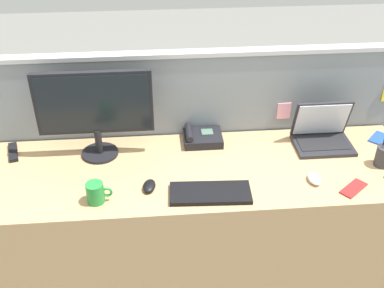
{
  "coord_description": "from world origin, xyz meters",
  "views": [
    {
      "loc": [
        -0.17,
        -1.91,
        2.16
      ],
      "look_at": [
        0.0,
        0.05,
        0.86
      ],
      "focal_mm": 43.95,
      "sensor_mm": 36.0,
      "label": 1
    }
  ],
  "objects_px": {
    "desk_phone": "(201,138)",
    "cell_phone_blue_case": "(379,138)",
    "computer_mouse_left_hand": "(314,179)",
    "cell_phone_red_case": "(354,188)",
    "coffee_mug": "(96,193)",
    "computer_mouse_right_hand": "(149,186)",
    "pen_cup": "(384,156)",
    "tv_remote": "(13,152)",
    "desktop_monitor": "(94,108)",
    "keyboard_main": "(210,193)",
    "laptop": "(322,133)"
  },
  "relations": [
    {
      "from": "keyboard_main",
      "to": "tv_remote",
      "type": "bearing_deg",
      "value": 159.7
    },
    {
      "from": "desk_phone",
      "to": "coffee_mug",
      "type": "distance_m",
      "value": 0.7
    },
    {
      "from": "computer_mouse_left_hand",
      "to": "cell_phone_red_case",
      "type": "height_order",
      "value": "computer_mouse_left_hand"
    },
    {
      "from": "computer_mouse_right_hand",
      "to": "pen_cup",
      "type": "height_order",
      "value": "pen_cup"
    },
    {
      "from": "cell_phone_blue_case",
      "to": "tv_remote",
      "type": "relative_size",
      "value": 0.77
    },
    {
      "from": "coffee_mug",
      "to": "laptop",
      "type": "bearing_deg",
      "value": 18.27
    },
    {
      "from": "computer_mouse_left_hand",
      "to": "cell_phone_blue_case",
      "type": "distance_m",
      "value": 0.59
    },
    {
      "from": "desktop_monitor",
      "to": "coffee_mug",
      "type": "bearing_deg",
      "value": -87.85
    },
    {
      "from": "coffee_mug",
      "to": "keyboard_main",
      "type": "bearing_deg",
      "value": 0.1
    },
    {
      "from": "laptop",
      "to": "tv_remote",
      "type": "height_order",
      "value": "laptop"
    },
    {
      "from": "tv_remote",
      "to": "laptop",
      "type": "bearing_deg",
      "value": -16.43
    },
    {
      "from": "computer_mouse_left_hand",
      "to": "coffee_mug",
      "type": "bearing_deg",
      "value": -179.52
    },
    {
      "from": "keyboard_main",
      "to": "pen_cup",
      "type": "bearing_deg",
      "value": 13.14
    },
    {
      "from": "cell_phone_red_case",
      "to": "tv_remote",
      "type": "height_order",
      "value": "tv_remote"
    },
    {
      "from": "desktop_monitor",
      "to": "keyboard_main",
      "type": "relative_size",
      "value": 1.54
    },
    {
      "from": "laptop",
      "to": "desktop_monitor",
      "type": "bearing_deg",
      "value": 179.88
    },
    {
      "from": "keyboard_main",
      "to": "computer_mouse_right_hand",
      "type": "distance_m",
      "value": 0.29
    },
    {
      "from": "laptop",
      "to": "cell_phone_red_case",
      "type": "distance_m",
      "value": 0.41
    },
    {
      "from": "laptop",
      "to": "cell_phone_blue_case",
      "type": "bearing_deg",
      "value": 2.7
    },
    {
      "from": "desk_phone",
      "to": "cell_phone_blue_case",
      "type": "relative_size",
      "value": 1.6
    },
    {
      "from": "computer_mouse_right_hand",
      "to": "cell_phone_red_case",
      "type": "relative_size",
      "value": 0.65
    },
    {
      "from": "desktop_monitor",
      "to": "desk_phone",
      "type": "distance_m",
      "value": 0.61
    },
    {
      "from": "desktop_monitor",
      "to": "pen_cup",
      "type": "bearing_deg",
      "value": -8.97
    },
    {
      "from": "desk_phone",
      "to": "cell_phone_blue_case",
      "type": "height_order",
      "value": "desk_phone"
    },
    {
      "from": "keyboard_main",
      "to": "cell_phone_red_case",
      "type": "distance_m",
      "value": 0.69
    },
    {
      "from": "cell_phone_blue_case",
      "to": "tv_remote",
      "type": "xyz_separation_m",
      "value": [
        -2.0,
        0.02,
        0.01
      ]
    },
    {
      "from": "pen_cup",
      "to": "tv_remote",
      "type": "xyz_separation_m",
      "value": [
        -1.91,
        0.27,
        -0.05
      ]
    },
    {
      "from": "computer_mouse_right_hand",
      "to": "cell_phone_red_case",
      "type": "bearing_deg",
      "value": 4.93
    },
    {
      "from": "desktop_monitor",
      "to": "coffee_mug",
      "type": "xyz_separation_m",
      "value": [
        0.01,
        -0.39,
        -0.23
      ]
    },
    {
      "from": "tv_remote",
      "to": "pen_cup",
      "type": "bearing_deg",
      "value": -22.99
    },
    {
      "from": "laptop",
      "to": "coffee_mug",
      "type": "xyz_separation_m",
      "value": [
        -1.19,
        -0.39,
        -0.01
      ]
    },
    {
      "from": "coffee_mug",
      "to": "desk_phone",
      "type": "bearing_deg",
      "value": 40.82
    },
    {
      "from": "desktop_monitor",
      "to": "cell_phone_blue_case",
      "type": "xyz_separation_m",
      "value": [
        1.54,
        0.01,
        -0.27
      ]
    },
    {
      "from": "keyboard_main",
      "to": "computer_mouse_left_hand",
      "type": "distance_m",
      "value": 0.52
    },
    {
      "from": "desk_phone",
      "to": "cell_phone_red_case",
      "type": "height_order",
      "value": "desk_phone"
    },
    {
      "from": "desk_phone",
      "to": "cell_phone_blue_case",
      "type": "distance_m",
      "value": 0.99
    },
    {
      "from": "cell_phone_blue_case",
      "to": "coffee_mug",
      "type": "height_order",
      "value": "coffee_mug"
    },
    {
      "from": "computer_mouse_right_hand",
      "to": "computer_mouse_left_hand",
      "type": "bearing_deg",
      "value": 9.23
    },
    {
      "from": "desktop_monitor",
      "to": "tv_remote",
      "type": "relative_size",
      "value": 3.45
    },
    {
      "from": "computer_mouse_left_hand",
      "to": "pen_cup",
      "type": "distance_m",
      "value": 0.4
    },
    {
      "from": "desk_phone",
      "to": "laptop",
      "type": "bearing_deg",
      "value": -6.04
    },
    {
      "from": "pen_cup",
      "to": "tv_remote",
      "type": "relative_size",
      "value": 1.11
    },
    {
      "from": "tv_remote",
      "to": "computer_mouse_right_hand",
      "type": "bearing_deg",
      "value": -41.55
    },
    {
      "from": "coffee_mug",
      "to": "cell_phone_blue_case",
      "type": "bearing_deg",
      "value": 14.97
    },
    {
      "from": "keyboard_main",
      "to": "computer_mouse_left_hand",
      "type": "height_order",
      "value": "computer_mouse_left_hand"
    },
    {
      "from": "desk_phone",
      "to": "computer_mouse_right_hand",
      "type": "relative_size",
      "value": 2.1
    },
    {
      "from": "computer_mouse_right_hand",
      "to": "computer_mouse_left_hand",
      "type": "relative_size",
      "value": 1.0
    },
    {
      "from": "computer_mouse_right_hand",
      "to": "tv_remote",
      "type": "height_order",
      "value": "computer_mouse_right_hand"
    },
    {
      "from": "laptop",
      "to": "computer_mouse_right_hand",
      "type": "height_order",
      "value": "laptop"
    },
    {
      "from": "desktop_monitor",
      "to": "laptop",
      "type": "height_order",
      "value": "desktop_monitor"
    }
  ]
}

